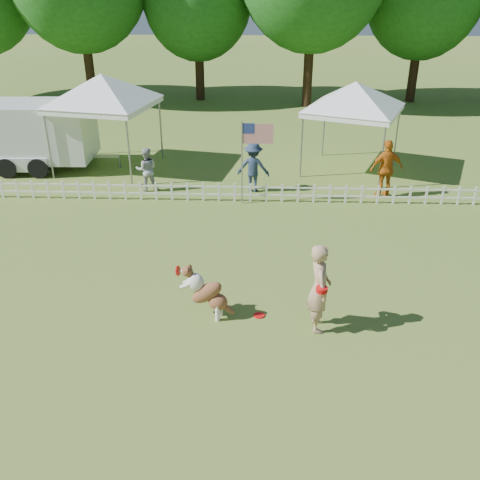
{
  "coord_description": "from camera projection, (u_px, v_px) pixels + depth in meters",
  "views": [
    {
      "loc": [
        0.57,
        -8.77,
        6.44
      ],
      "look_at": [
        0.13,
        2.0,
        1.1
      ],
      "focal_mm": 40.0,
      "sensor_mm": 36.0,
      "label": 1
    }
  ],
  "objects": [
    {
      "name": "canopy_tent_right",
      "position": [
        352.0,
        128.0,
        19.01
      ],
      "size": [
        3.93,
        3.93,
        3.13
      ],
      "primitive_type": null,
      "rotation": [
        0.0,
        0.0,
        -0.38
      ],
      "color": "white",
      "rests_on": "ground"
    },
    {
      "name": "ground",
      "position": [
        229.0,
        333.0,
        10.73
      ],
      "size": [
        120.0,
        120.0,
        0.0
      ],
      "primitive_type": "plane",
      "color": "#476C22",
      "rests_on": "ground"
    },
    {
      "name": "flag_pole",
      "position": [
        242.0,
        164.0,
        16.29
      ],
      "size": [
        1.0,
        0.11,
        2.6
      ],
      "primitive_type": null,
      "rotation": [
        0.0,
        0.0,
        -0.01
      ],
      "color": "gray",
      "rests_on": "ground"
    },
    {
      "name": "dog",
      "position": [
        208.0,
        293.0,
        11.02
      ],
      "size": [
        1.17,
        0.61,
        1.15
      ],
      "primitive_type": null,
      "rotation": [
        0.0,
        0.0,
        -0.23
      ],
      "color": "brown",
      "rests_on": "ground"
    },
    {
      "name": "handler",
      "position": [
        319.0,
        288.0,
        10.49
      ],
      "size": [
        0.49,
        0.71,
        1.88
      ],
      "primitive_type": "imported",
      "rotation": [
        0.0,
        0.0,
        1.63
      ],
      "color": "tan",
      "rests_on": "ground"
    },
    {
      "name": "canopy_tent_left",
      "position": [
        106.0,
        124.0,
        19.18
      ],
      "size": [
        3.78,
        3.78,
        3.34
      ],
      "primitive_type": null,
      "rotation": [
        0.0,
        0.0,
        -0.19
      ],
      "color": "white",
      "rests_on": "ground"
    },
    {
      "name": "picket_fence",
      "position": [
        242.0,
        192.0,
        16.87
      ],
      "size": [
        22.0,
        0.08,
        0.6
      ],
      "primitive_type": null,
      "color": "white",
      "rests_on": "ground"
    },
    {
      "name": "spectator_a",
      "position": [
        147.0,
        169.0,
        17.58
      ],
      "size": [
        0.8,
        0.68,
        1.44
      ],
      "primitive_type": "imported",
      "rotation": [
        0.0,
        0.0,
        3.35
      ],
      "color": "#A7A8AD",
      "rests_on": "ground"
    },
    {
      "name": "tree_right",
      "position": [
        423.0,
        2.0,
        28.24
      ],
      "size": [
        6.2,
        6.2,
        10.4
      ],
      "primitive_type": null,
      "color": "#194E16",
      "rests_on": "ground"
    },
    {
      "name": "tree_center_left",
      "position": [
        198.0,
        8.0,
        28.81
      ],
      "size": [
        6.0,
        6.0,
        9.8
      ],
      "primitive_type": null,
      "color": "#194E16",
      "rests_on": "ground"
    },
    {
      "name": "frisbee_on_turf",
      "position": [
        259.0,
        315.0,
        11.27
      ],
      "size": [
        0.28,
        0.28,
        0.02
      ],
      "primitive_type": "cylinder",
      "rotation": [
        0.0,
        0.0,
        0.22
      ],
      "color": "red",
      "rests_on": "ground"
    },
    {
      "name": "spectator_c",
      "position": [
        386.0,
        169.0,
        16.98
      ],
      "size": [
        1.17,
        0.71,
        1.87
      ],
      "primitive_type": "imported",
      "rotation": [
        0.0,
        0.0,
        3.38
      ],
      "color": "#BF6416",
      "rests_on": "ground"
    },
    {
      "name": "cargo_trailer",
      "position": [
        30.0,
        135.0,
        19.46
      ],
      "size": [
        5.66,
        2.65,
        2.45
      ],
      "primitive_type": null,
      "rotation": [
        0.0,
        0.0,
        0.04
      ],
      "color": "white",
      "rests_on": "ground"
    },
    {
      "name": "spectator_b",
      "position": [
        253.0,
        167.0,
        17.46
      ],
      "size": [
        1.14,
        0.75,
        1.65
      ],
      "primitive_type": "imported",
      "rotation": [
        0.0,
        0.0,
        3.01
      ],
      "color": "#24334D",
      "rests_on": "ground"
    }
  ]
}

